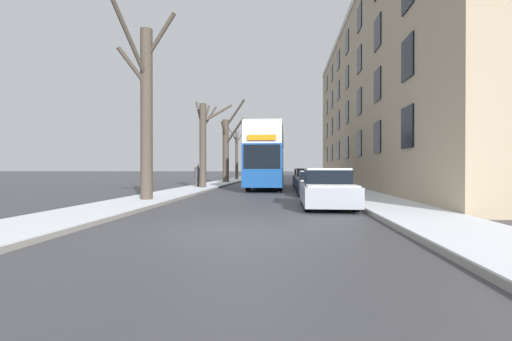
{
  "coord_description": "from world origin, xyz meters",
  "views": [
    {
      "loc": [
        1.13,
        -8.09,
        1.5
      ],
      "look_at": [
        -0.62,
        12.29,
        1.37
      ],
      "focal_mm": 24.0,
      "sensor_mm": 36.0,
      "label": 1
    }
  ],
  "objects_px": {
    "bare_tree_left_3": "(237,154)",
    "parked_car_3": "(303,178)",
    "parked_car_1": "(314,184)",
    "parked_car_2": "(307,180)",
    "parked_car_0": "(327,189)",
    "bare_tree_left_1": "(204,142)",
    "pedestrian_left_sidewalk": "(197,175)",
    "double_decker_bus": "(267,155)",
    "bare_tree_left_2": "(227,148)",
    "bare_tree_left_0": "(146,109)"
  },
  "relations": [
    {
      "from": "bare_tree_left_3",
      "to": "parked_car_3",
      "type": "relative_size",
      "value": 1.71
    },
    {
      "from": "parked_car_1",
      "to": "parked_car_2",
      "type": "height_order",
      "value": "parked_car_2"
    },
    {
      "from": "parked_car_0",
      "to": "bare_tree_left_1",
      "type": "bearing_deg",
      "value": 124.51
    },
    {
      "from": "pedestrian_left_sidewalk",
      "to": "parked_car_2",
      "type": "bearing_deg",
      "value": 108.74
    },
    {
      "from": "parked_car_3",
      "to": "double_decker_bus",
      "type": "bearing_deg",
      "value": -123.17
    },
    {
      "from": "bare_tree_left_1",
      "to": "parked_car_0",
      "type": "relative_size",
      "value": 1.61
    },
    {
      "from": "parked_car_2",
      "to": "bare_tree_left_2",
      "type": "bearing_deg",
      "value": 130.46
    },
    {
      "from": "bare_tree_left_0",
      "to": "parked_car_1",
      "type": "xyz_separation_m",
      "value": [
        7.61,
        4.99,
        -3.43
      ]
    },
    {
      "from": "bare_tree_left_3",
      "to": "parked_car_1",
      "type": "relative_size",
      "value": 1.88
    },
    {
      "from": "bare_tree_left_3",
      "to": "double_decker_bus",
      "type": "relative_size",
      "value": 0.69
    },
    {
      "from": "bare_tree_left_2",
      "to": "bare_tree_left_3",
      "type": "relative_size",
      "value": 1.08
    },
    {
      "from": "bare_tree_left_1",
      "to": "parked_car_2",
      "type": "distance_m",
      "value": 7.94
    },
    {
      "from": "bare_tree_left_0",
      "to": "bare_tree_left_3",
      "type": "relative_size",
      "value": 1.06
    },
    {
      "from": "pedestrian_left_sidewalk",
      "to": "double_decker_bus",
      "type": "bearing_deg",
      "value": 119.57
    },
    {
      "from": "double_decker_bus",
      "to": "pedestrian_left_sidewalk",
      "type": "bearing_deg",
      "value": -168.52
    },
    {
      "from": "bare_tree_left_3",
      "to": "parked_car_2",
      "type": "relative_size",
      "value": 1.69
    },
    {
      "from": "bare_tree_left_0",
      "to": "parked_car_0",
      "type": "xyz_separation_m",
      "value": [
        7.61,
        -1.09,
        -3.38
      ]
    },
    {
      "from": "parked_car_1",
      "to": "parked_car_3",
      "type": "bearing_deg",
      "value": 90.0
    },
    {
      "from": "bare_tree_left_1",
      "to": "parked_car_2",
      "type": "bearing_deg",
      "value": 6.64
    },
    {
      "from": "bare_tree_left_3",
      "to": "double_decker_bus",
      "type": "bearing_deg",
      "value": -74.4
    },
    {
      "from": "bare_tree_left_0",
      "to": "bare_tree_left_1",
      "type": "bearing_deg",
      "value": 88.84
    },
    {
      "from": "bare_tree_left_0",
      "to": "pedestrian_left_sidewalk",
      "type": "height_order",
      "value": "bare_tree_left_0"
    },
    {
      "from": "double_decker_bus",
      "to": "parked_car_1",
      "type": "height_order",
      "value": "double_decker_bus"
    },
    {
      "from": "double_decker_bus",
      "to": "parked_car_0",
      "type": "relative_size",
      "value": 2.73
    },
    {
      "from": "bare_tree_left_3",
      "to": "parked_car_3",
      "type": "bearing_deg",
      "value": -57.68
    },
    {
      "from": "bare_tree_left_3",
      "to": "parked_car_1",
      "type": "distance_m",
      "value": 24.58
    },
    {
      "from": "parked_car_2",
      "to": "pedestrian_left_sidewalk",
      "type": "relative_size",
      "value": 2.46
    },
    {
      "from": "bare_tree_left_1",
      "to": "bare_tree_left_3",
      "type": "bearing_deg",
      "value": 90.76
    },
    {
      "from": "bare_tree_left_2",
      "to": "bare_tree_left_3",
      "type": "bearing_deg",
      "value": 91.62
    },
    {
      "from": "pedestrian_left_sidewalk",
      "to": "parked_car_0",
      "type": "bearing_deg",
      "value": 53.05
    },
    {
      "from": "bare_tree_left_1",
      "to": "bare_tree_left_2",
      "type": "bearing_deg",
      "value": 89.95
    },
    {
      "from": "parked_car_0",
      "to": "pedestrian_left_sidewalk",
      "type": "relative_size",
      "value": 2.2
    },
    {
      "from": "bare_tree_left_1",
      "to": "parked_car_3",
      "type": "xyz_separation_m",
      "value": [
        7.41,
        6.39,
        -2.72
      ]
    },
    {
      "from": "parked_car_0",
      "to": "parked_car_3",
      "type": "bearing_deg",
      "value": 90.0
    },
    {
      "from": "bare_tree_left_1",
      "to": "parked_car_3",
      "type": "height_order",
      "value": "bare_tree_left_1"
    },
    {
      "from": "parked_car_3",
      "to": "parked_car_0",
      "type": "bearing_deg",
      "value": -90.0
    },
    {
      "from": "parked_car_3",
      "to": "parked_car_1",
      "type": "bearing_deg",
      "value": -90.0
    },
    {
      "from": "bare_tree_left_3",
      "to": "parked_car_0",
      "type": "bearing_deg",
      "value": -75.34
    },
    {
      "from": "bare_tree_left_1",
      "to": "parked_car_0",
      "type": "distance_m",
      "value": 13.36
    },
    {
      "from": "bare_tree_left_2",
      "to": "parked_car_2",
      "type": "xyz_separation_m",
      "value": [
        7.41,
        -8.68,
        -2.85
      ]
    },
    {
      "from": "parked_car_1",
      "to": "pedestrian_left_sidewalk",
      "type": "bearing_deg",
      "value": 145.86
    },
    {
      "from": "bare_tree_left_1",
      "to": "bare_tree_left_2",
      "type": "distance_m",
      "value": 9.55
    },
    {
      "from": "parked_car_1",
      "to": "pedestrian_left_sidewalk",
      "type": "relative_size",
      "value": 2.21
    },
    {
      "from": "pedestrian_left_sidewalk",
      "to": "parked_car_3",
      "type": "bearing_deg",
      "value": 142.9
    },
    {
      "from": "parked_car_2",
      "to": "pedestrian_left_sidewalk",
      "type": "bearing_deg",
      "value": -179.35
    },
    {
      "from": "parked_car_2",
      "to": "bare_tree_left_3",
      "type": "bearing_deg",
      "value": 113.47
    },
    {
      "from": "double_decker_bus",
      "to": "parked_car_3",
      "type": "height_order",
      "value": "double_decker_bus"
    },
    {
      "from": "bare_tree_left_2",
      "to": "parked_car_0",
      "type": "xyz_separation_m",
      "value": [
        7.41,
        -20.33,
        -2.86
      ]
    },
    {
      "from": "parked_car_3",
      "to": "bare_tree_left_3",
      "type": "bearing_deg",
      "value": 122.32
    },
    {
      "from": "bare_tree_left_0",
      "to": "bare_tree_left_3",
      "type": "distance_m",
      "value": 28.2
    }
  ]
}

